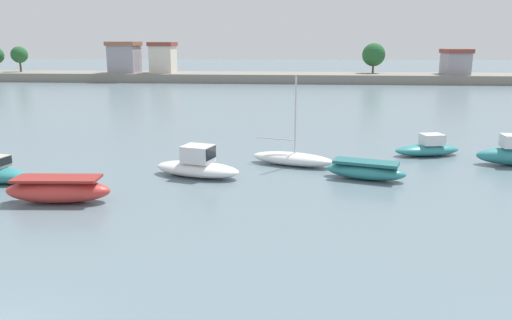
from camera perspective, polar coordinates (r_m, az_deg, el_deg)
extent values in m
cube|color=black|center=(27.78, -27.20, -0.15)|extent=(0.26, 1.04, 0.39)
ellipsoid|color=#C63833|center=(23.65, -21.96, -3.34)|extent=(4.77, 1.88, 1.04)
cube|color=maroon|center=(23.50, -22.08, -2.00)|extent=(3.82, 1.56, 0.12)
ellipsoid|color=white|center=(26.34, -6.82, -1.06)|extent=(5.08, 2.98, 0.79)
cube|color=silver|center=(26.12, -6.76, 0.71)|extent=(1.79, 1.63, 0.89)
cube|color=black|center=(25.78, -5.27, 0.78)|extent=(0.38, 1.13, 0.62)
ellipsoid|color=white|center=(28.62, 4.25, 0.13)|extent=(5.15, 2.94, 0.75)
cylinder|color=silver|center=(28.10, 4.59, 5.20)|extent=(0.10, 0.10, 4.39)
cylinder|color=#B7B7BC|center=(28.77, 2.16, 2.47)|extent=(2.16, 0.78, 0.08)
ellipsoid|color=teal|center=(26.27, 12.56, -1.30)|extent=(4.36, 2.56, 0.82)
cube|color=#226367|center=(26.15, 12.62, -0.28)|extent=(3.50, 2.10, 0.15)
ellipsoid|color=teal|center=(32.81, 19.21, 1.09)|extent=(4.44, 2.46, 0.70)
cube|color=silver|center=(32.81, 19.71, 2.27)|extent=(1.52, 1.33, 0.67)
cube|color=black|center=(33.11, 20.71, 2.40)|extent=(0.31, 0.93, 0.47)
cube|color=gray|center=(90.73, 0.26, 9.56)|extent=(132.53, 10.36, 1.54)
cube|color=#99939E|center=(94.78, -14.99, 11.22)|extent=(4.80, 5.05, 4.85)
cube|color=#995B42|center=(94.73, -15.09, 12.90)|extent=(5.28, 5.56, 0.70)
cube|color=beige|center=(93.30, -10.71, 11.38)|extent=(4.03, 4.65, 4.78)
cube|color=brown|center=(93.25, -10.79, 13.06)|extent=(4.43, 5.12, 0.70)
cube|color=#99939E|center=(93.76, 22.10, 10.30)|extent=(3.89, 5.56, 3.62)
cube|color=brown|center=(93.71, 22.22, 11.62)|extent=(4.28, 6.12, 0.70)
cylinder|color=brown|center=(104.66, -25.63, 9.74)|extent=(0.36, 0.36, 1.95)
sphere|color=#235B2D|center=(104.59, -25.75, 10.94)|extent=(3.06, 3.06, 3.06)
cylinder|color=brown|center=(92.96, 13.40, 10.28)|extent=(0.36, 0.36, 1.63)
sphere|color=#235B2D|center=(92.87, 13.48, 11.79)|extent=(4.11, 4.11, 4.11)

